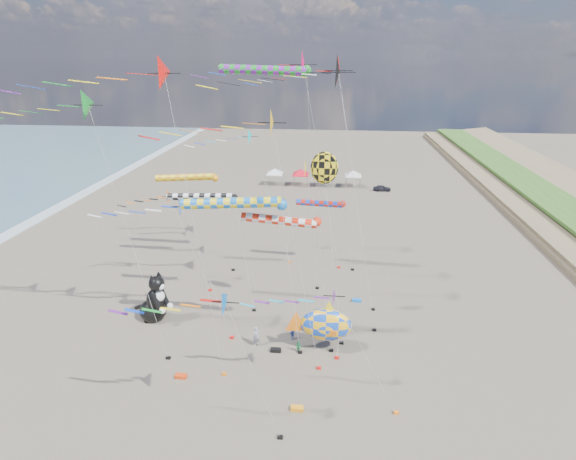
# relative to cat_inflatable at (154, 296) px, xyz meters

# --- Properties ---
(ground) EXTENTS (260.00, 260.00, 0.00)m
(ground) POSITION_rel_cat_inflatable_xyz_m (11.02, -11.49, -2.61)
(ground) COLOR brown
(ground) RESTS_ON ground
(delta_kite_0) EXTENTS (11.66, 2.72, 23.84)m
(delta_kite_0) POSITION_rel_cat_inflatable_xyz_m (16.45, 3.94, 19.64)
(delta_kite_0) COLOR red
(delta_kite_0) RESTS_ON ground
(delta_kite_1) EXTENTS (14.82, 2.88, 23.94)m
(delta_kite_1) POSITION_rel_cat_inflatable_xyz_m (15.56, 0.31, 19.65)
(delta_kite_1) COLOR black
(delta_kite_1) RESTS_ON ground
(delta_kite_2) EXTENTS (15.08, 3.15, 24.39)m
(delta_kite_2) POSITION_rel_cat_inflatable_xyz_m (12.65, 13.08, 20.00)
(delta_kite_2) COLOR #D70D56
(delta_kite_2) RESTS_ON ground
(delta_kite_3) EXTENTS (9.69, 1.75, 11.55)m
(delta_kite_3) POSITION_rel_cat_inflatable_xyz_m (9.21, -12.90, 7.67)
(delta_kite_3) COLOR blue
(delta_kite_3) RESTS_ON ground
(delta_kite_4) EXTENTS (7.89, 1.71, 11.42)m
(delta_kite_4) POSITION_rel_cat_inflatable_xyz_m (0.08, 6.10, 7.59)
(delta_kite_4) COLOR orange
(delta_kite_4) RESTS_ON ground
(delta_kite_5) EXTENTS (14.58, 2.31, 23.80)m
(delta_kite_5) POSITION_rel_cat_inflatable_xyz_m (3.16, -7.11, 19.69)
(delta_kite_5) COLOR red
(delta_kite_5) RESTS_ON ground
(delta_kite_6) EXTENTS (10.64, 1.77, 13.28)m
(delta_kite_6) POSITION_rel_cat_inflatable_xyz_m (3.31, -2.20, 9.37)
(delta_kite_6) COLOR blue
(delta_kite_6) RESTS_ON ground
(delta_kite_7) EXTENTS (12.45, 2.11, 20.56)m
(delta_kite_7) POSITION_rel_cat_inflatable_xyz_m (10.74, -5.58, 16.54)
(delta_kite_7) COLOR gold
(delta_kite_7) RESTS_ON ground
(delta_kite_8) EXTENTS (11.60, 1.97, 16.21)m
(delta_kite_8) POSITION_rel_cat_inflatable_xyz_m (5.85, 13.93, 12.26)
(delta_kite_8) COLOR #09C7CC
(delta_kite_8) RESTS_ON ground
(delta_kite_9) EXTENTS (11.60, 2.30, 21.69)m
(delta_kite_9) POSITION_rel_cat_inflatable_xyz_m (-0.46, -5.61, 17.61)
(delta_kite_9) COLOR #118928
(delta_kite_9) RESTS_ON ground
(delta_kite_10) EXTENTS (9.62, 1.62, 9.73)m
(delta_kite_10) POSITION_rel_cat_inflatable_xyz_m (16.52, -9.87, 5.90)
(delta_kite_10) COLOR #5A1488
(delta_kite_10) RESTS_ON ground
(windsock_0) EXTENTS (7.92, 0.69, 12.01)m
(windsock_0) POSITION_rel_cat_inflatable_xyz_m (4.72, 2.56, 8.98)
(windsock_0) COLOR black
(windsock_0) RESTS_ON ground
(windsock_1) EXTENTS (8.37, 0.78, 11.50)m
(windsock_1) POSITION_rel_cat_inflatable_xyz_m (0.53, 11.11, 8.45)
(windsock_1) COLOR orange
(windsock_1) RESTS_ON ground
(windsock_2) EXTENTS (7.52, 0.74, 12.14)m
(windsock_2) POSITION_rel_cat_inflatable_xyz_m (12.63, -3.17, 9.09)
(windsock_2) COLOR red
(windsock_2) RESTS_ON ground
(windsock_3) EXTENTS (9.37, 0.86, 13.65)m
(windsock_3) POSITION_rel_cat_inflatable_xyz_m (9.13, -3.70, 10.57)
(windsock_3) COLOR blue
(windsock_3) RESTS_ON ground
(windsock_4) EXTENTS (6.91, 0.74, 8.50)m
(windsock_4) POSITION_rel_cat_inflatable_xyz_m (15.20, 12.67, 5.47)
(windsock_4) COLOR red
(windsock_4) RESTS_ON ground
(windsock_5) EXTENTS (9.73, 0.89, 22.77)m
(windsock_5) POSITION_rel_cat_inflatable_xyz_m (9.93, 7.76, 19.64)
(windsock_5) COLOR #1A9025
(windsock_5) RESTS_ON ground
(angelfish_kite) EXTENTS (3.74, 3.02, 16.52)m
(angelfish_kite) POSITION_rel_cat_inflatable_xyz_m (15.34, -0.01, 12.47)
(angelfish_kite) COLOR yellow
(angelfish_kite) RESTS_ON ground
(cat_inflatable) EXTENTS (4.31, 3.34, 5.21)m
(cat_inflatable) POSITION_rel_cat_inflatable_xyz_m (0.00, 0.00, 0.00)
(cat_inflatable) COLOR black
(cat_inflatable) RESTS_ON ground
(fish_inflatable) EXTENTS (5.83, 2.19, 4.84)m
(fish_inflatable) POSITION_rel_cat_inflatable_xyz_m (16.08, -3.13, 0.01)
(fish_inflatable) COLOR blue
(fish_inflatable) RESTS_ON ground
(person_adult) EXTENTS (0.82, 0.72, 1.88)m
(person_adult) POSITION_rel_cat_inflatable_xyz_m (10.19, -3.05, -1.66)
(person_adult) COLOR gray
(person_adult) RESTS_ON ground
(child_green) EXTENTS (0.70, 0.66, 1.14)m
(child_green) POSITION_rel_cat_inflatable_xyz_m (13.89, -3.64, -2.04)
(child_green) COLOR #198642
(child_green) RESTS_ON ground
(child_blue) EXTENTS (0.66, 0.66, 1.13)m
(child_blue) POSITION_rel_cat_inflatable_xyz_m (13.20, -1.77, -2.04)
(child_blue) COLOR #2D54A5
(child_blue) RESTS_ON ground
(kite_bag_0) EXTENTS (0.90, 0.44, 0.30)m
(kite_bag_0) POSITION_rel_cat_inflatable_xyz_m (19.13, 5.45, -2.46)
(kite_bag_0) COLOR blue
(kite_bag_0) RESTS_ON ground
(kite_bag_1) EXTENTS (0.90, 0.44, 0.30)m
(kite_bag_1) POSITION_rel_cat_inflatable_xyz_m (14.34, -10.25, -2.46)
(kite_bag_1) COLOR orange
(kite_bag_1) RESTS_ON ground
(kite_bag_2) EXTENTS (0.90, 0.44, 0.30)m
(kite_bag_2) POSITION_rel_cat_inflatable_xyz_m (4.98, -7.77, -2.46)
(kite_bag_2) COLOR red
(kite_bag_2) RESTS_ON ground
(kite_bag_3) EXTENTS (0.90, 0.44, 0.30)m
(kite_bag_3) POSITION_rel_cat_inflatable_xyz_m (11.94, -3.70, -2.46)
(kite_bag_3) COLOR black
(kite_bag_3) RESTS_ON ground
(tent_row) EXTENTS (19.20, 4.20, 3.80)m
(tent_row) POSITION_rel_cat_inflatable_xyz_m (12.52, 48.51, 0.54)
(tent_row) COLOR white
(tent_row) RESTS_ON ground
(parked_car) EXTENTS (3.24, 1.34, 1.10)m
(parked_car) POSITION_rel_cat_inflatable_xyz_m (25.34, 46.51, -2.06)
(parked_car) COLOR #26262D
(parked_car) RESTS_ON ground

